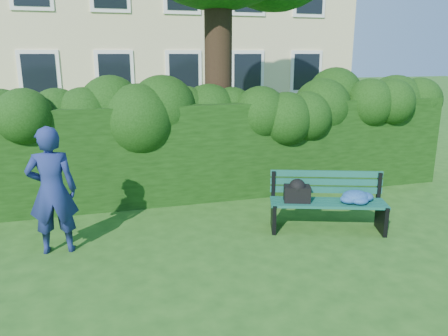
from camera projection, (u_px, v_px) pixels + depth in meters
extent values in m
plane|color=#224C17|center=(235.00, 240.00, 6.48)|extent=(80.00, 80.00, 0.00)
cube|color=white|center=(39.00, 75.00, 14.29)|extent=(1.30, 0.08, 1.60)
cube|color=black|center=(39.00, 75.00, 14.25)|extent=(1.05, 0.04, 1.35)
cube|color=white|center=(115.00, 74.00, 14.93)|extent=(1.30, 0.08, 1.60)
cube|color=black|center=(115.00, 74.00, 14.90)|extent=(1.05, 0.04, 1.35)
cube|color=white|center=(184.00, 73.00, 15.57)|extent=(1.30, 0.08, 1.60)
cube|color=black|center=(184.00, 73.00, 15.54)|extent=(1.05, 0.04, 1.35)
cube|color=white|center=(247.00, 73.00, 16.22)|extent=(1.30, 0.08, 1.60)
cube|color=black|center=(248.00, 73.00, 16.18)|extent=(1.05, 0.04, 1.35)
cube|color=white|center=(306.00, 72.00, 16.86)|extent=(1.30, 0.08, 1.60)
cube|color=black|center=(306.00, 72.00, 16.82)|extent=(1.05, 0.04, 1.35)
cube|color=black|center=(201.00, 150.00, 8.30)|extent=(10.00, 1.00, 1.80)
cylinder|color=black|center=(218.00, 53.00, 8.46)|extent=(0.53, 0.53, 5.37)
cube|color=#0D4537|center=(330.00, 207.00, 6.54)|extent=(1.70, 0.67, 0.04)
cube|color=#0D4537|center=(329.00, 204.00, 6.66)|extent=(1.70, 0.67, 0.04)
cube|color=#0D4537|center=(327.00, 202.00, 6.78)|extent=(1.70, 0.67, 0.04)
cube|color=#0D4537|center=(326.00, 199.00, 6.89)|extent=(1.70, 0.67, 0.04)
cube|color=#0D4537|center=(326.00, 190.00, 6.94)|extent=(1.68, 0.61, 0.10)
cube|color=#0D4537|center=(326.00, 182.00, 6.91)|extent=(1.68, 0.61, 0.10)
cube|color=#0D4537|center=(326.00, 174.00, 6.89)|extent=(1.68, 0.61, 0.10)
cube|color=black|center=(273.00, 216.00, 6.82)|extent=(0.22, 0.49, 0.44)
cube|color=black|center=(273.00, 185.00, 6.96)|extent=(0.08, 0.08, 0.45)
cube|color=black|center=(274.00, 204.00, 6.72)|extent=(0.19, 0.42, 0.05)
cube|color=black|center=(381.00, 218.00, 6.73)|extent=(0.22, 0.49, 0.44)
cube|color=black|center=(379.00, 186.00, 6.87)|extent=(0.08, 0.08, 0.45)
cube|color=black|center=(384.00, 206.00, 6.63)|extent=(0.19, 0.42, 0.05)
cube|color=white|center=(303.00, 202.00, 6.68)|extent=(0.21, 0.18, 0.02)
cube|color=black|center=(297.00, 194.00, 6.71)|extent=(0.46, 0.37, 0.25)
imported|color=navy|center=(52.00, 191.00, 5.89)|extent=(0.66, 0.44, 1.77)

